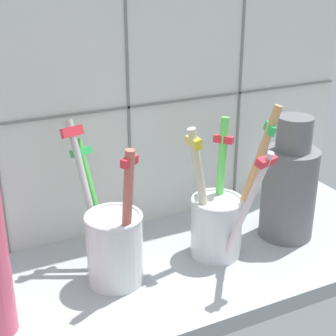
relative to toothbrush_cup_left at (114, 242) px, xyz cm
name	(u,v)px	position (x,y,z in cm)	size (l,w,h in cm)	color
counter_slab	(168,273)	(6.41, -0.16, -5.72)	(64.00, 22.00, 2.00)	#9EA3A8
tile_wall_back	(124,70)	(6.41, 11.83, 15.78)	(64.00, 2.20, 45.00)	silver
toothbrush_cup_left	(114,242)	(0.00, 0.00, 0.00)	(6.44, 11.23, 17.01)	silver
toothbrush_cup_right	(219,218)	(12.94, -0.36, 0.05)	(10.41, 11.04, 18.41)	silver
ceramic_vase	(291,187)	(23.14, -0.56, 2.05)	(6.74, 6.74, 15.71)	slate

